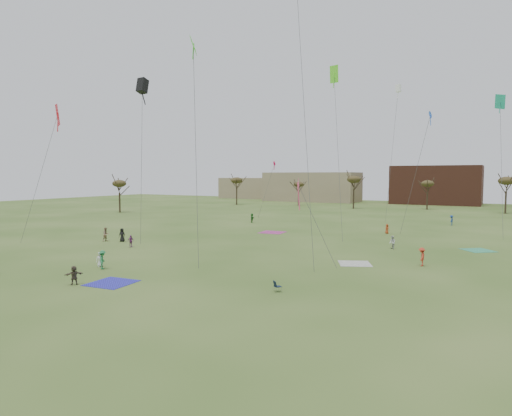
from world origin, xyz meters
The scene contains 22 objects.
ground centered at (0.00, 0.00, 0.00)m, with size 260.00×260.00×0.00m, color #32531A.
flyer_near_left centered at (-11.31, 0.63, 0.73)m, with size 0.72×0.47×1.47m, color silver.
flyer_near_center centered at (-10.21, -0.02, 0.91)m, with size 1.18×0.68×1.82m, color #2A7E47.
spectator_fore_b centered at (-24.09, 12.96, 0.94)m, with size 0.92×0.72×1.89m, color #A07E66.
spectator_fore_c centered at (-7.45, -5.48, 0.80)m, with size 1.48×0.47×1.59m, color brown.
flyer_mid_a centered at (-21.84, 13.72, 0.92)m, with size 0.90×0.58×1.83m, color black.
flyer_mid_b centered at (16.40, 16.53, 0.92)m, with size 1.19×0.68×1.84m, color red.
spectator_mid_d centered at (-17.44, 10.92, 0.76)m, with size 0.89×0.37×1.52m, color #843784.
spectator_mid_e centered at (11.65, 25.47, 0.82)m, with size 0.79×0.62×1.63m, color silver.
flyer_far_a centered at (-18.40, 43.48, 0.88)m, with size 1.64×0.52×1.77m, color #246E27.
flyer_far_b centered at (7.80, 39.73, 0.75)m, with size 0.73×0.48×1.50m, color #BA471F.
flyer_far_c centered at (15.34, 57.24, 0.92)m, with size 1.18×0.68×1.83m, color navy.
blanket_blue centered at (-5.18, -3.58, 0.00)m, with size 3.44×3.44×0.03m, color #2A29B5.
blanket_cream centered at (10.26, 14.33, 0.00)m, with size 3.14×3.14×0.03m, color beige.
blanket_plum centered at (-8.38, 32.38, 0.00)m, with size 3.68×3.68×0.03m, color #AE3585.
blanket_olive centered at (20.89, 29.43, 0.00)m, with size 3.14×3.14×0.03m, color #389C6D.
camp_chair_center centered at (8.19, 0.71, 0.26)m, with size 0.73×0.74×0.87m.
kites_aloft centered at (-3.60, 19.57, 18.76)m, with size 60.48×52.45×26.92m.
tree_line centered at (-2.85, 79.12, 7.09)m, with size 117.44×49.32×8.91m.
building_tan centered at (-35.00, 115.00, 5.00)m, with size 32.00×14.00×10.00m, color #937F60.
building_brick centered at (5.00, 120.00, 6.00)m, with size 26.00×16.00×12.00m, color brown.
building_tan_west centered at (-65.00, 122.00, 4.00)m, with size 20.00×12.00×8.00m, color #937F60.
Camera 1 is at (23.16, -29.58, 9.02)m, focal length 31.06 mm.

